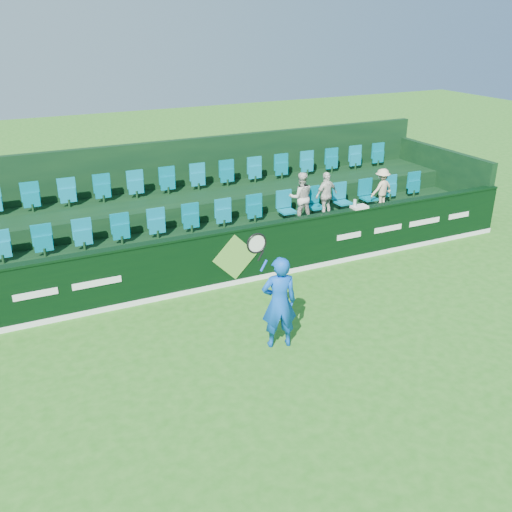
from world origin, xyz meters
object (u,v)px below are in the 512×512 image
spectator_right (382,189)px  spectator_left (301,197)px  drinks_bottle (355,204)px  tennis_player (279,302)px  towel (359,207)px  spectator_middle (326,195)px

spectator_right → spectator_left: bearing=-8.5°
spectator_left → drinks_bottle: (0.88, -1.12, 0.02)m
tennis_player → spectator_right: size_ratio=2.21×
spectator_right → drinks_bottle: spectator_right is taller
tennis_player → towel: size_ratio=6.14×
tennis_player → drinks_bottle: bearing=38.3°
tennis_player → spectator_left: size_ratio=1.88×
drinks_bottle → spectator_left: bearing=128.3°
spectator_right → spectator_middle: bearing=-8.5°
drinks_bottle → towel: bearing=0.0°
spectator_left → towel: bearing=148.4°
spectator_left → spectator_right: bearing=-164.3°
tennis_player → spectator_middle: tennis_player is taller
tennis_player → spectator_middle: (3.47, 3.95, 0.49)m
spectator_right → tennis_player: bearing=28.4°
spectator_middle → towel: bearing=92.2°
tennis_player → drinks_bottle: 4.60m
tennis_player → drinks_bottle: tennis_player is taller
spectator_right → drinks_bottle: size_ratio=4.65×
spectator_left → spectator_right: (2.56, 0.00, -0.10)m
towel → drinks_bottle: size_ratio=1.67×
tennis_player → spectator_middle: size_ratio=2.00×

